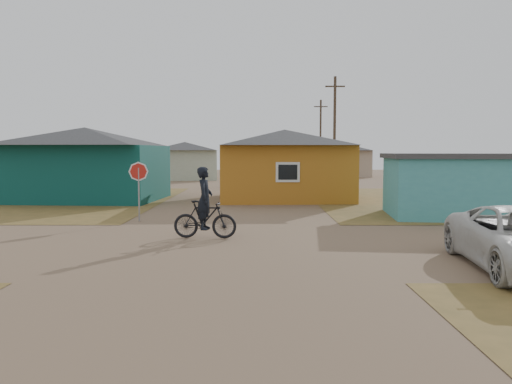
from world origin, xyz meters
TOP-DOWN VIEW (x-y plane):
  - ground at (0.00, 0.00)m, footprint 120.00×120.00m
  - grass_ne at (14.00, 13.00)m, footprint 20.00×18.00m
  - house_teal at (-8.50, 13.50)m, footprint 8.93×7.08m
  - house_yellow at (2.50, 14.00)m, footprint 7.72×6.76m
  - shed_turquoise at (9.50, 6.50)m, footprint 6.71×4.93m
  - house_pale_west at (-6.00, 34.00)m, footprint 7.04×6.15m
  - house_beige_east at (10.00, 40.00)m, footprint 6.95×6.05m
  - house_pale_north at (-14.00, 46.00)m, footprint 6.28×5.81m
  - utility_pole_near at (6.50, 22.00)m, footprint 1.40×0.20m
  - utility_pole_far at (7.50, 38.00)m, footprint 1.40×0.20m
  - stop_sign at (-3.56, 5.09)m, footprint 0.75×0.06m
  - cyclist at (-0.63, 1.32)m, footprint 1.99×0.74m

SIDE VIEW (x-z plane):
  - ground at x=0.00m, z-range 0.00..0.00m
  - grass_ne at x=14.00m, z-range 0.00..0.01m
  - cyclist at x=-0.63m, z-range -0.30..1.91m
  - shed_turquoise at x=9.50m, z-range 0.01..2.61m
  - stop_sign at x=-3.56m, z-range 0.55..2.84m
  - house_pale_north at x=-14.00m, z-range 0.05..3.45m
  - house_pale_west at x=-6.00m, z-range 0.06..3.66m
  - house_beige_east at x=10.00m, z-range 0.06..3.66m
  - house_yellow at x=2.50m, z-range 0.05..3.95m
  - house_teal at x=-8.50m, z-range 0.05..4.05m
  - utility_pole_near at x=6.50m, z-range 0.14..8.14m
  - utility_pole_far at x=7.50m, z-range 0.14..8.14m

